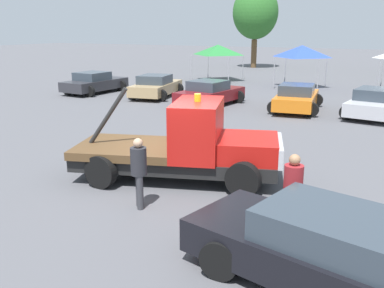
% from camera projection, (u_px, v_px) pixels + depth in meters
% --- Properties ---
extents(ground_plane, '(160.00, 160.00, 0.00)m').
position_uv_depth(ground_plane, '(176.00, 178.00, 11.90)').
color(ground_plane, '#545459').
extents(tow_truck, '(5.94, 3.61, 2.51)m').
position_uv_depth(tow_truck, '(188.00, 147.00, 11.60)').
color(tow_truck, black).
rests_on(tow_truck, ground).
extents(foreground_car, '(5.60, 3.07, 1.34)m').
position_uv_depth(foreground_car, '(346.00, 258.00, 6.54)').
color(foreground_car, black).
rests_on(foreground_car, ground).
extents(person_near_truck, '(0.38, 0.38, 1.70)m').
position_uv_depth(person_near_truck, '(293.00, 189.00, 8.41)').
color(person_near_truck, '#475B84').
rests_on(person_near_truck, ground).
extents(person_at_hood, '(0.37, 0.37, 1.67)m').
position_uv_depth(person_at_hood, '(139.00, 168.00, 9.72)').
color(person_at_hood, '#38383D').
rests_on(person_at_hood, ground).
extents(parked_car_charcoal, '(2.72, 4.47, 1.34)m').
position_uv_depth(parked_car_charcoal, '(94.00, 83.00, 27.21)').
color(parked_car_charcoal, '#2D2D33').
rests_on(parked_car_charcoal, ground).
extents(parked_car_tan, '(2.93, 4.59, 1.34)m').
position_uv_depth(parked_car_tan, '(156.00, 86.00, 25.58)').
color(parked_car_tan, tan).
rests_on(parked_car_tan, ground).
extents(parked_car_maroon, '(2.93, 4.47, 1.34)m').
position_uv_depth(parked_car_maroon, '(210.00, 93.00, 22.90)').
color(parked_car_maroon, maroon).
rests_on(parked_car_maroon, ground).
extents(parked_car_orange, '(2.72, 4.47, 1.34)m').
position_uv_depth(parked_car_orange, '(297.00, 98.00, 21.41)').
color(parked_car_orange, orange).
rests_on(parked_car_orange, ground).
extents(parked_car_silver, '(2.86, 4.82, 1.34)m').
position_uv_depth(parked_car_silver, '(376.00, 103.00, 19.99)').
color(parked_car_silver, '#B7B7BC').
rests_on(parked_car_silver, ground).
extents(canopy_tent_green, '(3.12, 3.12, 2.78)m').
position_uv_depth(canopy_tent_green, '(218.00, 50.00, 32.96)').
color(canopy_tent_green, '#9E9EA3').
rests_on(canopy_tent_green, ground).
extents(canopy_tent_blue, '(3.01, 3.01, 2.88)m').
position_uv_depth(canopy_tent_blue, '(302.00, 51.00, 29.23)').
color(canopy_tent_blue, '#9E9EA3').
rests_on(canopy_tent_blue, ground).
extents(tree_left, '(4.58, 4.58, 8.18)m').
position_uv_depth(tree_left, '(255.00, 13.00, 43.13)').
color(tree_left, brown).
rests_on(tree_left, ground).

